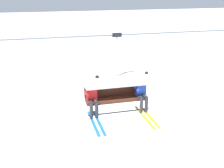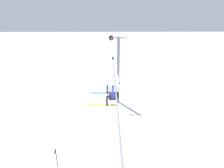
{
  "view_description": "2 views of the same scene",
  "coord_description": "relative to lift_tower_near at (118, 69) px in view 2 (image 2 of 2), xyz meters",
  "views": [
    {
      "loc": [
        -1.15,
        -9.08,
        9.07
      ],
      "look_at": [
        1.06,
        -0.77,
        6.05
      ],
      "focal_mm": 45.0,
      "sensor_mm": 36.0,
      "label": 1
    },
    {
      "loc": [
        11.0,
        -1.01,
        9.97
      ],
      "look_at": [
        1.01,
        -0.85,
        5.99
      ],
      "focal_mm": 28.0,
      "sensor_mm": 36.0,
      "label": 2
    }
  ],
  "objects": [
    {
      "name": "ground_plane",
      "position": [
        8.14,
        0.02,
        -4.13
      ],
      "size": [
        200.0,
        200.0,
        0.0
      ],
      "primitive_type": "plane",
      "color": "silver"
    },
    {
      "name": "lift_tower_near",
      "position": [
        0.0,
        0.0,
        0.0
      ],
      "size": [
        0.36,
        1.88,
        7.93
      ],
      "color": "slate",
      "rests_on": "ground_plane"
    },
    {
      "name": "lift_cable",
      "position": [
        9.4,
        -0.78,
        3.52
      ],
      "size": [
        20.8,
        0.05,
        0.05
      ],
      "color": "slate"
    },
    {
      "name": "chairlift_chair",
      "position": [
        9.34,
        -0.71,
        1.9
      ],
      "size": [
        2.09,
        0.74,
        2.54
      ],
      "color": "#512819"
    },
    {
      "name": "skier_red",
      "position": [
        8.51,
        -0.92,
        1.63
      ],
      "size": [
        0.48,
        1.7,
        1.34
      ],
      "color": "red"
    },
    {
      "name": "skier_blue",
      "position": [
        10.18,
        -0.92,
        1.63
      ],
      "size": [
        0.48,
        1.7,
        1.34
      ],
      "color": "#2847B7"
    },
    {
      "name": "trail_sign",
      "position": [
        9.84,
        -4.66,
        -3.22
      ],
      "size": [
        0.36,
        0.08,
        1.6
      ],
      "color": "brown",
      "rests_on": "ground_plane"
    }
  ]
}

